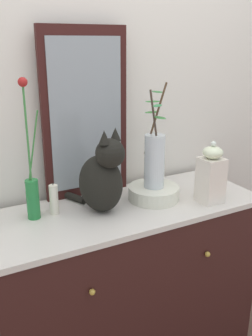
# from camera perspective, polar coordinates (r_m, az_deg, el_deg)

# --- Properties ---
(wall_back) EXTENTS (4.40, 0.08, 2.60)m
(wall_back) POSITION_cam_1_polar(r_m,az_deg,el_deg) (1.82, -4.76, 10.27)
(wall_back) COLOR silver
(wall_back) RESTS_ON ground_plane
(sideboard) EXTENTS (1.25, 0.50, 0.87)m
(sideboard) POSITION_cam_1_polar(r_m,az_deg,el_deg) (1.89, 0.00, -17.91)
(sideboard) COLOR #321614
(sideboard) RESTS_ON ground_plane
(mirror_leaning) EXTENTS (0.40, 0.03, 0.76)m
(mirror_leaning) POSITION_cam_1_polar(r_m,az_deg,el_deg) (1.71, -6.17, 8.06)
(mirror_leaning) COLOR #351412
(mirror_leaning) RESTS_ON sideboard
(cat_sitting) EXTENTS (0.25, 0.42, 0.37)m
(cat_sitting) POSITION_cam_1_polar(r_m,az_deg,el_deg) (1.57, -3.73, -1.53)
(cat_sitting) COLOR black
(cat_sitting) RESTS_ON sideboard
(vase_slim_green) EXTENTS (0.08, 0.05, 0.57)m
(vase_slim_green) POSITION_cam_1_polar(r_m,az_deg,el_deg) (1.56, -14.17, -2.77)
(vase_slim_green) COLOR #237B3A
(vase_slim_green) RESTS_ON sideboard
(bowl_porcelain) EXTENTS (0.24, 0.24, 0.06)m
(bowl_porcelain) POSITION_cam_1_polar(r_m,az_deg,el_deg) (1.74, 4.24, -3.78)
(bowl_porcelain) COLOR silver
(bowl_porcelain) RESTS_ON sideboard
(vase_glass_clear) EXTENTS (0.14, 0.21, 0.47)m
(vase_glass_clear) POSITION_cam_1_polar(r_m,az_deg,el_deg) (1.68, 4.38, 1.45)
(vase_glass_clear) COLOR silver
(vase_glass_clear) RESTS_ON bowl_porcelain
(jar_lidded_porcelain) EXTENTS (0.10, 0.10, 0.29)m
(jar_lidded_porcelain) POSITION_cam_1_polar(r_m,az_deg,el_deg) (1.71, 12.85, -1.09)
(jar_lidded_porcelain) COLOR white
(jar_lidded_porcelain) RESTS_ON sideboard
(candle_pillar) EXTENTS (0.04, 0.04, 0.14)m
(candle_pillar) POSITION_cam_1_polar(r_m,az_deg,el_deg) (1.60, -10.94, -4.76)
(candle_pillar) COLOR #ECE7CF
(candle_pillar) RESTS_ON sideboard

